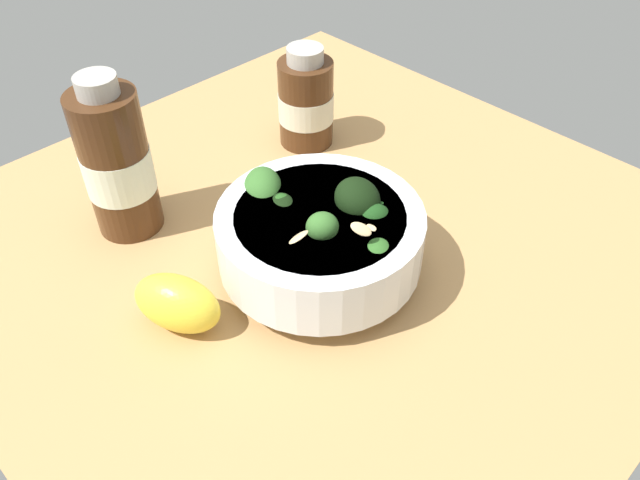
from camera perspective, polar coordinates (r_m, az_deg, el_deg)
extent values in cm
cube|color=tan|center=(63.61, -0.14, -0.66)|extent=(66.15, 66.15, 3.60)
cylinder|color=white|center=(57.93, 0.00, -2.29)|extent=(9.97, 9.97, 1.74)
cylinder|color=white|center=(55.54, 0.00, 0.27)|extent=(18.12, 18.12, 5.23)
cylinder|color=silver|center=(54.08, 0.00, 2.02)|extent=(14.77, 14.77, 0.80)
cylinder|color=#2F662B|center=(52.86, 5.03, -2.61)|extent=(1.79, 1.43, 1.89)
ellipsoid|color=#2D6023|center=(51.70, 5.14, -1.30)|extent=(4.25, 4.09, 2.99)
cylinder|color=#589D47|center=(52.97, 0.20, -0.04)|extent=(1.38, 1.46, 1.61)
ellipsoid|color=#386B2B|center=(51.96, 0.21, 1.20)|extent=(3.78, 3.87, 2.79)
cylinder|color=#2F662B|center=(57.30, -3.67, 1.87)|extent=(1.47, 1.51, 1.53)
ellipsoid|color=black|center=(56.25, -3.74, 3.14)|extent=(3.76, 4.06, 3.39)
cylinder|color=#2F662B|center=(56.93, -3.44, 2.14)|extent=(1.38, 1.38, 1.19)
ellipsoid|color=#23511C|center=(56.15, -3.49, 3.10)|extent=(3.36, 3.36, 3.25)
cylinder|color=#3C7A32|center=(55.72, 5.11, 1.25)|extent=(1.35, 1.42, 1.15)
ellipsoid|color=#194216|center=(54.96, 5.18, 2.17)|extent=(4.31, 3.76, 3.77)
cylinder|color=#589D47|center=(56.59, 5.55, 1.63)|extent=(1.15, 1.12, 1.24)
ellipsoid|color=#194216|center=(55.83, 5.63, 2.56)|extent=(2.87, 3.23, 2.75)
cylinder|color=#4A8F3C|center=(58.80, -5.05, 3.27)|extent=(2.15, 2.18, 1.26)
ellipsoid|color=#386B2B|center=(57.75, -5.15, 4.57)|extent=(6.54, 6.07, 5.02)
cylinder|color=#3C7A32|center=(56.37, 3.27, 2.25)|extent=(2.23, 2.18, 1.35)
ellipsoid|color=black|center=(55.22, 3.34, 3.69)|extent=(4.18, 5.21, 4.67)
ellipsoid|color=#DBBC84|center=(49.24, -1.93, 0.26)|extent=(2.06, 1.41, 1.23)
ellipsoid|color=#DBBC84|center=(50.16, 3.71, 0.98)|extent=(1.75, 1.93, 1.27)
ellipsoid|color=#DBBC84|center=(52.82, 4.19, 1.04)|extent=(1.52, 2.05, 0.91)
ellipsoid|color=yellow|center=(53.94, -12.91, -5.37)|extent=(7.00, 8.81, 5.13)
cylinder|color=#472814|center=(62.09, -17.78, 6.50)|extent=(6.33, 6.33, 14.43)
cylinder|color=#B7B2A8|center=(58.02, -19.46, 12.96)|extent=(3.65, 3.65, 1.73)
cylinder|color=white|center=(62.47, -17.65, 5.99)|extent=(6.46, 6.46, 4.30)
cylinder|color=#472814|center=(73.08, -1.28, 12.19)|extent=(6.17, 6.17, 9.85)
cylinder|color=#B7B2A8|center=(70.37, -1.35, 16.27)|extent=(4.01, 4.01, 1.71)
cylinder|color=beige|center=(73.28, -1.27, 11.93)|extent=(6.29, 6.29, 3.20)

